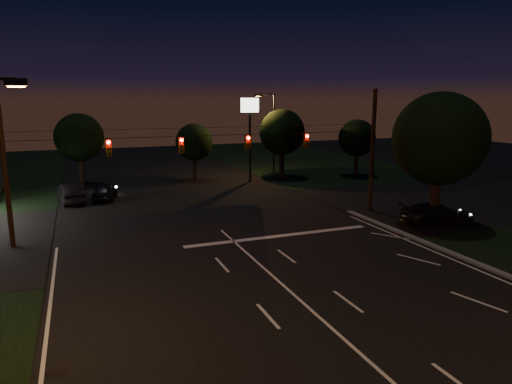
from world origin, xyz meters
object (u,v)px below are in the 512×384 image
car_oncoming_b (71,193)px  car_cross (437,214)px  utility_pole_right (369,211)px  tree_right_near (438,140)px  car_oncoming_a (105,192)px

car_oncoming_b → car_cross: bearing=136.0°
utility_pole_right → tree_right_near: size_ratio=1.03×
utility_pole_right → car_cross: utility_pole_right is taller
car_oncoming_b → car_cross: 28.03m
utility_pole_right → car_oncoming_a: utility_pole_right is taller
tree_right_near → utility_pole_right: bearing=107.5°
utility_pole_right → car_oncoming_b: size_ratio=1.93×
car_oncoming_a → car_oncoming_b: bearing=17.2°
utility_pole_right → car_oncoming_b: 23.82m
utility_pole_right → tree_right_near: 7.61m
utility_pole_right → car_oncoming_a: 21.61m
tree_right_near → car_oncoming_b: size_ratio=1.88×
tree_right_near → car_oncoming_b: 28.09m
tree_right_near → car_oncoming_b: bearing=144.5°
car_cross → utility_pole_right: bearing=36.0°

